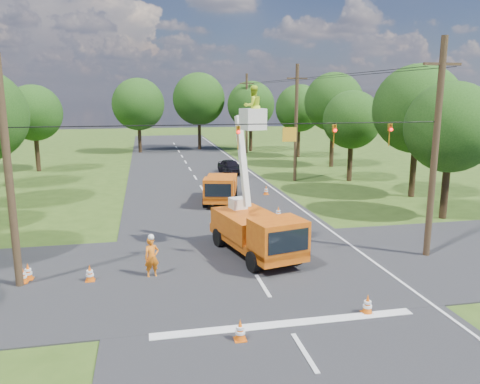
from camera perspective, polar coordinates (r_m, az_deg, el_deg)
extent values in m
plane|color=#314A16|center=(37.91, -4.67, 0.41)|extent=(140.00, 140.00, 0.00)
cube|color=black|center=(37.91, -4.67, 0.41)|extent=(12.00, 100.00, 0.06)
cube|color=black|center=(20.81, 1.43, -9.32)|extent=(56.00, 10.00, 0.07)
cube|color=silver|center=(16.23, 5.70, -15.81)|extent=(9.00, 0.45, 0.02)
cube|color=silver|center=(38.96, 3.54, 0.74)|extent=(0.12, 90.00, 0.02)
cube|color=#CF600E|center=(22.26, 1.85, -5.91)|extent=(3.58, 6.40, 0.45)
cube|color=#CF600E|center=(20.21, 4.67, -5.48)|extent=(2.56, 2.19, 1.51)
cube|color=black|center=(19.49, 5.93, -6.00)|extent=(1.87, 0.51, 0.96)
cube|color=#CF600E|center=(22.76, 0.94, -3.83)|extent=(3.18, 4.18, 1.01)
cylinder|color=black|center=(20.28, 1.64, -8.51)|extent=(0.53, 0.98, 0.93)
cylinder|color=black|center=(21.26, 6.78, -7.60)|extent=(0.53, 0.98, 0.93)
cylinder|color=black|center=(23.57, -2.58, -5.56)|extent=(0.53, 0.98, 0.93)
cylinder|color=black|center=(24.42, 2.02, -4.93)|extent=(0.53, 0.98, 0.93)
cube|color=silver|center=(23.54, -0.24, -1.40)|extent=(0.91, 0.91, 0.55)
cube|color=silver|center=(22.64, 0.34, 3.77)|extent=(0.59, 1.37, 4.37)
cube|color=silver|center=(21.49, 1.58, 8.87)|extent=(1.16, 1.16, 0.96)
imported|color=#C6E526|center=(21.47, 1.59, 10.39)|extent=(1.06, 0.93, 1.85)
cube|color=#CF600E|center=(33.08, -2.34, -0.11)|extent=(3.18, 5.74, 0.41)
cube|color=#CF600E|center=(31.04, -2.60, 0.42)|extent=(2.29, 1.95, 1.36)
cube|color=black|center=(30.28, -2.71, 0.21)|extent=(1.68, 0.45, 0.86)
cube|color=#CF600E|center=(33.68, -2.26, 1.10)|extent=(2.83, 3.74, 0.90)
cylinder|color=black|center=(31.54, -4.27, -1.17)|extent=(0.47, 0.88, 0.83)
cylinder|color=black|center=(31.40, -0.82, -1.19)|extent=(0.47, 0.88, 0.83)
cylinder|color=black|center=(34.88, -3.70, 0.11)|extent=(0.47, 0.88, 0.83)
cylinder|color=black|center=(34.76, -0.58, 0.09)|extent=(0.47, 0.88, 0.83)
imported|color=orange|center=(19.98, -10.70, -7.84)|extent=(0.71, 0.57, 1.71)
imported|color=black|center=(44.77, -1.13, 3.10)|extent=(2.33, 4.23, 1.36)
cone|color=#E0590B|center=(15.08, 0.02, -16.42)|extent=(0.36, 0.36, 0.70)
cube|color=#E0590B|center=(15.24, 0.02, -17.54)|extent=(0.38, 0.38, 0.04)
cylinder|color=white|center=(15.05, 0.02, -16.22)|extent=(0.26, 0.26, 0.09)
cylinder|color=white|center=(15.12, 0.02, -16.72)|extent=(0.31, 0.31, 0.09)
cone|color=#E0590B|center=(17.27, 15.29, -13.01)|extent=(0.36, 0.36, 0.70)
cube|color=#E0590B|center=(17.42, 15.22, -14.02)|extent=(0.38, 0.38, 0.04)
cylinder|color=white|center=(17.25, 15.30, -12.83)|extent=(0.26, 0.26, 0.09)
cylinder|color=white|center=(17.31, 15.27, -13.28)|extent=(0.31, 0.31, 0.09)
cone|color=#E0590B|center=(27.19, 0.11, -3.35)|extent=(0.36, 0.36, 0.70)
cube|color=#E0590B|center=(27.28, 0.11, -4.04)|extent=(0.38, 0.38, 0.04)
cylinder|color=white|center=(27.17, 0.11, -3.23)|extent=(0.26, 0.26, 0.09)
cylinder|color=white|center=(27.21, 0.11, -3.53)|extent=(0.31, 0.31, 0.09)
cone|color=#E0590B|center=(28.95, 4.69, -2.44)|extent=(0.36, 0.36, 0.70)
cube|color=#E0590B|center=(29.04, 4.68, -3.09)|extent=(0.38, 0.38, 0.04)
cylinder|color=white|center=(28.94, 4.69, -2.32)|extent=(0.26, 0.26, 0.09)
cylinder|color=white|center=(28.98, 4.69, -2.61)|extent=(0.31, 0.31, 0.09)
cone|color=#E0590B|center=(20.27, -17.84, -9.36)|extent=(0.36, 0.36, 0.70)
cube|color=#E0590B|center=(20.40, -17.78, -10.25)|extent=(0.38, 0.38, 0.04)
cylinder|color=white|center=(20.25, -17.85, -9.20)|extent=(0.26, 0.26, 0.09)
cylinder|color=white|center=(20.31, -17.83, -9.59)|extent=(0.31, 0.31, 0.09)
cone|color=#E0590B|center=(21.34, -24.43, -8.79)|extent=(0.36, 0.36, 0.70)
cube|color=#E0590B|center=(21.46, -24.35, -9.64)|extent=(0.38, 0.38, 0.04)
cylinder|color=white|center=(21.32, -24.44, -8.64)|extent=(0.26, 0.26, 0.09)
cylinder|color=white|center=(21.37, -24.41, -9.02)|extent=(0.31, 0.31, 0.09)
cone|color=#E0590B|center=(21.06, -24.97, -9.11)|extent=(0.36, 0.36, 0.70)
cube|color=#E0590B|center=(21.18, -24.89, -9.98)|extent=(0.38, 0.38, 0.04)
cylinder|color=white|center=(21.04, -24.98, -8.96)|extent=(0.26, 0.26, 0.09)
cylinder|color=white|center=(21.09, -24.95, -9.34)|extent=(0.31, 0.31, 0.09)
cone|color=#E0590B|center=(35.45, 3.20, 0.25)|extent=(0.36, 0.36, 0.70)
cube|color=#E0590B|center=(35.52, 3.19, -0.29)|extent=(0.38, 0.38, 0.04)
cylinder|color=white|center=(35.44, 3.20, 0.34)|extent=(0.26, 0.26, 0.09)
cylinder|color=white|center=(35.47, 3.20, 0.11)|extent=(0.31, 0.31, 0.09)
cylinder|color=#4C3823|center=(23.01, 22.68, 4.67)|extent=(0.30, 0.30, 10.00)
cube|color=#4C3823|center=(22.90, 23.46, 14.13)|extent=(1.80, 0.12, 0.12)
cylinder|color=#4C3823|center=(41.05, 6.85, 8.29)|extent=(0.30, 0.30, 10.00)
cube|color=#4C3823|center=(40.99, 6.98, 13.60)|extent=(1.80, 0.12, 0.12)
cylinder|color=#4C3823|center=(60.34, 0.82, 9.50)|extent=(0.30, 0.30, 10.00)
cube|color=#4C3823|center=(60.30, 0.83, 13.11)|extent=(1.80, 0.12, 0.12)
cylinder|color=#4C3823|center=(19.81, -26.37, 1.85)|extent=(0.30, 0.30, 9.00)
cylinder|color=black|center=(19.33, 0.07, 8.25)|extent=(18.00, 0.04, 0.04)
cube|color=orange|center=(19.89, 6.05, 6.99)|extent=(0.60, 0.05, 0.60)
imported|color=orange|center=(19.35, -0.23, 6.62)|extent=(0.16, 0.20, 1.00)
sphere|color=#FF0C0C|center=(19.21, -0.16, 7.33)|extent=(0.14, 0.14, 0.14)
imported|color=orange|center=(20.59, 11.39, 6.70)|extent=(0.16, 0.20, 1.00)
sphere|color=#FF0C0C|center=(20.46, 11.55, 7.37)|extent=(0.14, 0.14, 0.14)
imported|color=orange|center=(21.73, 17.77, 6.64)|extent=(0.16, 0.20, 1.00)
sphere|color=#FF0C0C|center=(21.60, 17.97, 7.26)|extent=(0.14, 0.14, 0.14)
cylinder|color=#382616|center=(50.30, -23.49, 4.64)|extent=(0.44, 0.44, 4.05)
sphere|color=#193B0F|center=(50.03, -23.84, 8.82)|extent=(5.40, 5.40, 5.40)
cylinder|color=#382616|center=(31.15, 23.74, 0.62)|extent=(0.44, 0.44, 3.96)
sphere|color=#193B0F|center=(30.71, 24.31, 7.22)|extent=(5.40, 5.40, 5.40)
cylinder|color=#382616|center=(36.84, 20.38, 2.98)|extent=(0.44, 0.44, 4.58)
sphere|color=#193B0F|center=(36.49, 20.85, 9.44)|extent=(6.40, 6.40, 6.40)
cylinder|color=#382616|center=(42.15, 13.26, 3.90)|extent=(0.44, 0.44, 3.78)
sphere|color=#193B0F|center=(41.83, 13.49, 8.57)|extent=(5.00, 5.00, 5.00)
cylinder|color=#382616|center=(50.01, 11.15, 5.77)|extent=(0.44, 0.44, 4.75)
sphere|color=#193B0F|center=(49.75, 11.35, 10.72)|extent=(6.00, 6.00, 6.00)
cylinder|color=#382616|center=(57.14, 7.12, 6.33)|extent=(0.44, 0.44, 4.14)
sphere|color=#193B0F|center=(56.90, 7.22, 10.10)|extent=(5.60, 5.60, 5.60)
cylinder|color=#382616|center=(62.13, -12.14, 6.72)|extent=(0.44, 0.44, 4.40)
sphere|color=#193B0F|center=(61.91, -12.31, 10.41)|extent=(6.60, 6.60, 6.60)
cylinder|color=#382616|center=(64.52, -4.97, 7.32)|extent=(0.44, 0.44, 4.84)
sphere|color=#193B0F|center=(64.32, -5.04, 11.23)|extent=(7.00, 7.00, 7.00)
cylinder|color=#382616|center=(62.69, 1.32, 6.99)|extent=(0.44, 0.44, 4.31)
sphere|color=#193B0F|center=(62.47, 1.33, 10.57)|extent=(6.20, 6.20, 6.20)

